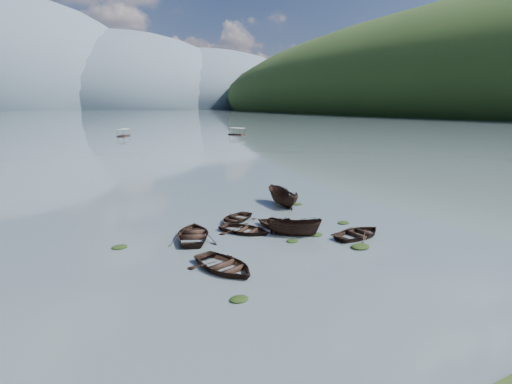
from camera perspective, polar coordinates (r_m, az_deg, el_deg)
name	(u,v)px	position (r m, az deg, el deg)	size (l,w,h in m)	color
ground_plane	(348,261)	(25.39, 12.95, -9.62)	(2400.00, 2400.00, 0.00)	#49565B
haze_mtn_b	(15,109)	(918.74, -31.18, 10.13)	(520.00, 520.00, 340.00)	#475666
haze_mtn_c	(122,108)	(930.78, -18.62, 11.26)	(520.00, 520.00, 260.00)	#475666
haze_mtn_d	(200,108)	(977.14, -7.95, 11.81)	(520.00, 520.00, 220.00)	#475666
rowboat_0	(224,270)	(23.67, -4.55, -11.01)	(3.21, 4.50, 0.93)	black
rowboat_1	(194,238)	(29.13, -8.88, -6.54)	(3.42, 4.78, 0.99)	black
rowboat_2	(294,235)	(29.54, 5.42, -6.17)	(1.51, 4.02, 1.55)	black
rowboat_3	(282,228)	(31.18, 3.72, -5.13)	(3.23, 4.52, 0.94)	black
rowboat_4	(359,237)	(30.08, 14.45, -6.18)	(3.00, 4.20, 0.87)	black
rowboat_6	(245,232)	(30.03, -1.61, -5.80)	(2.90, 4.06, 0.84)	black
rowboat_7	(235,221)	(32.99, -2.96, -4.13)	(2.73, 3.83, 0.79)	black
rowboat_8	(282,205)	(37.97, 3.74, -1.91)	(1.78, 4.74, 1.83)	black
weed_clump_0	(239,300)	(20.30, -2.44, -15.16)	(0.99, 0.81, 0.22)	black
weed_clump_1	(293,242)	(28.22, 5.24, -7.07)	(0.91, 0.73, 0.20)	black
weed_clump_2	(360,248)	(27.84, 14.67, -7.72)	(1.34, 1.07, 0.29)	black
weed_clump_3	(316,235)	(29.76, 8.53, -6.11)	(1.02, 0.86, 0.23)	black
weed_clump_4	(343,223)	(33.02, 12.38, -4.39)	(1.03, 0.82, 0.21)	black
weed_clump_5	(120,248)	(28.45, -18.91, -7.55)	(1.06, 0.86, 0.22)	black
weed_clump_6	(311,230)	(30.89, 7.90, -5.39)	(1.04, 0.87, 0.22)	black
weed_clump_7	(297,205)	(38.35, 5.94, -1.80)	(0.99, 0.79, 0.22)	black
pontoon_centre	(124,136)	(125.91, -18.39, 7.56)	(2.25, 5.40, 2.07)	black
pontoon_right	(237,135)	(124.98, -2.72, 8.14)	(2.28, 5.46, 2.09)	black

